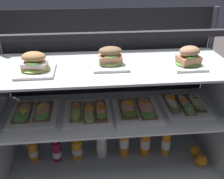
% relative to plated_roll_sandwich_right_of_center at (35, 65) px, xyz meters
% --- Properties ---
extents(ground_plane, '(6.00, 6.00, 0.02)m').
position_rel_plated_roll_sandwich_right_of_center_xyz_m(ground_plane, '(0.41, 0.06, -0.78)').
color(ground_plane, '#4D4645').
rests_on(ground_plane, ground).
extents(case_base_deck, '(1.42, 0.56, 0.03)m').
position_rel_plated_roll_sandwich_right_of_center_xyz_m(case_base_deck, '(0.41, 0.06, -0.76)').
color(case_base_deck, '#B4C1C4').
rests_on(case_base_deck, ground).
extents(case_frame, '(1.42, 0.56, 1.00)m').
position_rel_plated_roll_sandwich_right_of_center_xyz_m(case_frame, '(0.41, 0.22, -0.23)').
color(case_frame, '#333338').
rests_on(case_frame, ground).
extents(riser_lower_tier, '(1.35, 0.49, 0.38)m').
position_rel_plated_roll_sandwich_right_of_center_xyz_m(riser_lower_tier, '(0.41, 0.06, -0.55)').
color(riser_lower_tier, silver).
rests_on(riser_lower_tier, case_base_deck).
extents(shelf_lower_glass, '(1.37, 0.50, 0.01)m').
position_rel_plated_roll_sandwich_right_of_center_xyz_m(shelf_lower_glass, '(0.41, 0.06, -0.36)').
color(shelf_lower_glass, silver).
rests_on(shelf_lower_glass, riser_lower_tier).
extents(riser_upper_tier, '(1.35, 0.49, 0.30)m').
position_rel_plated_roll_sandwich_right_of_center_xyz_m(riser_upper_tier, '(0.41, 0.06, -0.20)').
color(riser_upper_tier, silver).
rests_on(riser_upper_tier, shelf_lower_glass).
extents(shelf_upper_glass, '(1.37, 0.50, 0.01)m').
position_rel_plated_roll_sandwich_right_of_center_xyz_m(shelf_upper_glass, '(0.41, 0.06, -0.05)').
color(shelf_upper_glass, silver).
rests_on(shelf_upper_glass, riser_upper_tier).
extents(plated_roll_sandwich_right_of_center, '(0.20, 0.20, 0.12)m').
position_rel_plated_roll_sandwich_right_of_center_xyz_m(plated_roll_sandwich_right_of_center, '(0.00, 0.00, 0.00)').
color(plated_roll_sandwich_right_of_center, white).
rests_on(plated_roll_sandwich_right_of_center, shelf_upper_glass).
extents(plated_roll_sandwich_mid_right, '(0.20, 0.20, 0.11)m').
position_rel_plated_roll_sandwich_right_of_center_xyz_m(plated_roll_sandwich_mid_right, '(0.40, 0.05, -0.00)').
color(plated_roll_sandwich_mid_right, white).
rests_on(plated_roll_sandwich_mid_right, shelf_upper_glass).
extents(plated_roll_sandwich_near_right_corner, '(0.18, 0.18, 0.12)m').
position_rel_plated_roll_sandwich_right_of_center_xyz_m(plated_roll_sandwich_near_right_corner, '(0.84, 0.00, 0.00)').
color(plated_roll_sandwich_near_right_corner, white).
rests_on(plated_roll_sandwich_near_right_corner, shelf_upper_glass).
extents(open_sandwich_tray_far_right, '(0.28, 0.32, 0.06)m').
position_rel_plated_roll_sandwich_right_of_center_xyz_m(open_sandwich_tray_far_right, '(-0.06, 0.07, -0.33)').
color(open_sandwich_tray_far_right, white).
rests_on(open_sandwich_tray_far_right, shelf_lower_glass).
extents(open_sandwich_tray_near_left_corner, '(0.28, 0.32, 0.06)m').
position_rel_plated_roll_sandwich_right_of_center_xyz_m(open_sandwich_tray_near_left_corner, '(0.27, 0.03, -0.33)').
color(open_sandwich_tray_near_left_corner, white).
rests_on(open_sandwich_tray_near_left_corner, shelf_lower_glass).
extents(open_sandwich_tray_far_left, '(0.28, 0.32, 0.06)m').
position_rel_plated_roll_sandwich_right_of_center_xyz_m(open_sandwich_tray_far_left, '(0.57, 0.03, -0.33)').
color(open_sandwich_tray_far_left, white).
rests_on(open_sandwich_tray_far_left, shelf_lower_glass).
extents(open_sandwich_tray_right_of_center, '(0.28, 0.32, 0.06)m').
position_rel_plated_roll_sandwich_right_of_center_xyz_m(open_sandwich_tray_right_of_center, '(0.88, 0.07, -0.33)').
color(open_sandwich_tray_right_of_center, white).
rests_on(open_sandwich_tray_right_of_center, shelf_lower_glass).
extents(juice_bottle_front_fourth, '(0.06, 0.06, 0.19)m').
position_rel_plated_roll_sandwich_right_of_center_xyz_m(juice_bottle_front_fourth, '(-0.12, 0.11, -0.67)').
color(juice_bottle_front_fourth, orange).
rests_on(juice_bottle_front_fourth, case_base_deck).
extents(juice_bottle_back_right, '(0.06, 0.06, 0.20)m').
position_rel_plated_roll_sandwich_right_of_center_xyz_m(juice_bottle_back_right, '(0.04, 0.10, -0.67)').
color(juice_bottle_back_right, maroon).
rests_on(juice_bottle_back_right, case_base_deck).
extents(juice_bottle_back_center, '(0.07, 0.07, 0.20)m').
position_rel_plated_roll_sandwich_right_of_center_xyz_m(juice_bottle_back_center, '(0.18, 0.11, -0.66)').
color(juice_bottle_back_center, orange).
rests_on(juice_bottle_back_center, case_base_deck).
extents(juice_bottle_tucked_behind, '(0.07, 0.07, 0.24)m').
position_rel_plated_roll_sandwich_right_of_center_xyz_m(juice_bottle_tucked_behind, '(0.35, 0.11, -0.65)').
color(juice_bottle_tucked_behind, white).
rests_on(juice_bottle_tucked_behind, case_base_deck).
extents(juice_bottle_front_left_end, '(0.07, 0.07, 0.25)m').
position_rel_plated_roll_sandwich_right_of_center_xyz_m(juice_bottle_front_left_end, '(0.50, 0.10, -0.64)').
color(juice_bottle_front_left_end, orange).
rests_on(juice_bottle_front_left_end, case_base_deck).
extents(juice_bottle_front_right_end, '(0.07, 0.07, 0.24)m').
position_rel_plated_roll_sandwich_right_of_center_xyz_m(juice_bottle_front_right_end, '(0.65, 0.11, -0.65)').
color(juice_bottle_front_right_end, orange).
rests_on(juice_bottle_front_right_end, case_base_deck).
extents(juice_bottle_front_middle, '(0.06, 0.06, 0.24)m').
position_rel_plated_roll_sandwich_right_of_center_xyz_m(juice_bottle_front_middle, '(0.80, 0.09, -0.65)').
color(juice_bottle_front_middle, orange).
rests_on(juice_bottle_front_middle, case_base_deck).
extents(orange_fruit_beside_bottles, '(0.07, 0.07, 0.07)m').
position_rel_plated_roll_sandwich_right_of_center_xyz_m(orange_fruit_beside_bottles, '(1.00, 0.05, -0.71)').
color(orange_fruit_beside_bottles, orange).
rests_on(orange_fruit_beside_bottles, case_base_deck).
extents(orange_fruit_near_left_post, '(0.08, 0.08, 0.08)m').
position_rel_plated_roll_sandwich_right_of_center_xyz_m(orange_fruit_near_left_post, '(1.00, -0.05, -0.70)').
color(orange_fruit_near_left_post, orange).
rests_on(orange_fruit_near_left_post, case_base_deck).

